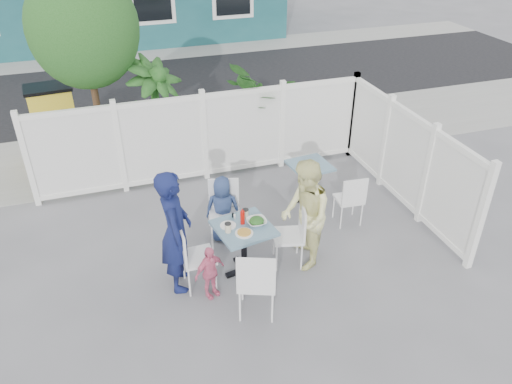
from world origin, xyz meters
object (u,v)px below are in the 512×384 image
object	(u,v)px
main_table	(244,237)
woman	(305,215)
chair_left	(192,253)
spare_table	(309,173)
boy	(223,209)
chair_near	(257,280)
man	(175,231)
chair_back	(224,207)
utility_cabinet	(56,125)
toddler	(210,272)
chair_right	(294,230)

from	to	relation	value
main_table	woman	xyz separation A→B (m)	(0.84, -0.07, 0.21)
main_table	chair_left	bearing A→B (deg)	-174.46
spare_table	boy	world-z (taller)	boy
spare_table	boy	distance (m)	1.76
chair_left	chair_near	size ratio (longest dim) A/B	0.94
chair_left	man	bearing A→B (deg)	-123.80
main_table	chair_back	world-z (taller)	chair_back
chair_near	utility_cabinet	bearing A→B (deg)	135.36
chair_left	toddler	distance (m)	0.34
spare_table	chair_back	size ratio (longest dim) A/B	0.71
boy	main_table	bearing A→B (deg)	113.14
woman	spare_table	bearing A→B (deg)	164.86
utility_cabinet	toddler	size ratio (longest dim) A/B	1.84
spare_table	chair_near	xyz separation A→B (m)	(-1.68, -2.29, 0.06)
spare_table	boy	size ratio (longest dim) A/B	0.66
man	boy	world-z (taller)	man
main_table	spare_table	size ratio (longest dim) A/B	1.18
chair_left	boy	distance (m)	1.11
chair_left	man	distance (m)	0.36
spare_table	man	world-z (taller)	man
boy	chair_back	bearing A→B (deg)	164.31
boy	chair_right	bearing A→B (deg)	151.02
boy	toddler	world-z (taller)	boy
main_table	chair_back	distance (m)	0.81
main_table	chair_back	bearing A→B (deg)	93.72
main_table	man	distance (m)	0.93
utility_cabinet	boy	world-z (taller)	utility_cabinet
spare_table	chair_right	bearing A→B (deg)	-120.67
chair_near	toddler	size ratio (longest dim) A/B	1.30
chair_right	woman	xyz separation A→B (m)	(0.13, -0.04, 0.25)
man	main_table	bearing A→B (deg)	-83.26
utility_cabinet	chair_back	bearing A→B (deg)	-61.60
chair_right	woman	size ratio (longest dim) A/B	0.59
man	chair_back	bearing A→B (deg)	-38.10
man	woman	world-z (taller)	man
main_table	boy	world-z (taller)	boy
utility_cabinet	main_table	xyz separation A→B (m)	(2.40, -4.31, -0.13)
toddler	boy	bearing A→B (deg)	43.53
chair_left	chair_back	world-z (taller)	chair_back
chair_left	spare_table	bearing A→B (deg)	122.67
chair_back	toddler	world-z (taller)	chair_back
spare_table	toddler	size ratio (longest dim) A/B	0.90
man	toddler	world-z (taller)	man
chair_near	man	world-z (taller)	man
utility_cabinet	boy	size ratio (longest dim) A/B	1.35
chair_left	woman	distance (m)	1.59
main_table	toddler	distance (m)	0.67
chair_near	man	distance (m)	1.22
main_table	chair_near	distance (m)	0.86
chair_left	toddler	bearing A→B (deg)	33.83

